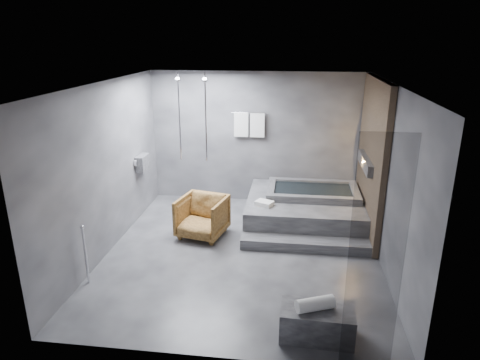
# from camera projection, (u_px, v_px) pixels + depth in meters

# --- Properties ---
(room) EXTENTS (5.00, 5.04, 2.82)m
(room) POSITION_uv_depth(u_px,v_px,m) (269.00, 151.00, 6.85)
(room) COLOR #2D2D2F
(room) RESTS_ON ground
(tub_deck) EXTENTS (2.20, 2.00, 0.50)m
(tub_deck) POSITION_uv_depth(u_px,v_px,m) (304.00, 209.00, 8.38)
(tub_deck) COLOR #323234
(tub_deck) RESTS_ON ground
(tub_step) EXTENTS (2.20, 0.36, 0.18)m
(tub_step) POSITION_uv_depth(u_px,v_px,m) (305.00, 244.00, 7.32)
(tub_step) COLOR #323234
(tub_step) RESTS_ON ground
(concrete_bench) EXTENTS (0.89, 0.51, 0.39)m
(concrete_bench) POSITION_uv_depth(u_px,v_px,m) (317.00, 322.00, 5.15)
(concrete_bench) COLOR #2F2F32
(concrete_bench) RESTS_ON ground
(driftwood_chair) EXTENTS (0.96, 0.97, 0.75)m
(driftwood_chair) POSITION_uv_depth(u_px,v_px,m) (202.00, 217.00, 7.73)
(driftwood_chair) COLOR #4B2F12
(driftwood_chair) RESTS_ON ground
(rolled_towel) EXTENTS (0.49, 0.33, 0.17)m
(rolled_towel) POSITION_uv_depth(u_px,v_px,m) (315.00, 304.00, 5.03)
(rolled_towel) COLOR white
(rolled_towel) RESTS_ON concrete_bench
(deck_towel) EXTENTS (0.37, 0.33, 0.08)m
(deck_towel) POSITION_uv_depth(u_px,v_px,m) (264.00, 203.00, 7.90)
(deck_towel) COLOR silver
(deck_towel) RESTS_ON tub_deck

